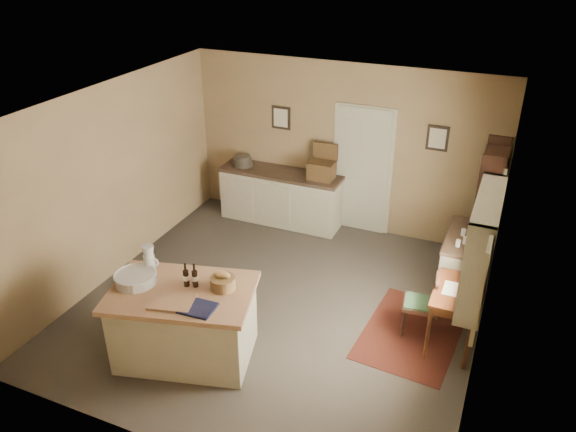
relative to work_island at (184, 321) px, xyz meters
name	(u,v)px	position (x,y,z in m)	size (l,w,h in m)	color
ground	(279,305)	(0.60, 1.31, -0.48)	(5.00, 5.00, 0.00)	#4D433B
wall_back	(342,148)	(0.60, 3.81, 0.87)	(5.00, 0.10, 2.70)	#997B55
wall_front	(159,338)	(0.60, -1.19, 0.87)	(5.00, 0.10, 2.70)	#997B55
wall_left	(112,182)	(-1.90, 1.31, 0.87)	(0.10, 5.00, 2.70)	#997B55
wall_right	(492,257)	(3.10, 1.31, 0.87)	(0.10, 5.00, 2.70)	#997B55
ceiling	(277,106)	(0.60, 1.31, 2.22)	(5.00, 5.00, 0.00)	silver
door	(362,169)	(0.95, 3.78, 0.57)	(0.97, 0.06, 2.11)	#B5B39A
framed_prints	(355,127)	(0.80, 3.78, 1.24)	(2.82, 0.02, 0.38)	black
window	(486,248)	(3.02, 1.11, 1.07)	(0.25, 1.99, 1.12)	#B7AC92
work_island	(184,321)	(0.00, 0.00, 0.00)	(1.80, 1.40, 1.20)	#B7AC92
sideboard	(281,195)	(-0.33, 3.51, 0.00)	(2.05, 0.58, 1.18)	#B7AC92
rug	(412,333)	(2.35, 1.42, -0.48)	(1.10, 1.60, 0.01)	#4C1410
writing_desk	(456,297)	(2.80, 1.42, 0.18)	(0.52, 0.85, 0.82)	#391A0C
desk_chair	(419,304)	(2.39, 1.48, -0.08)	(0.38, 0.38, 0.81)	#301B13
right_cabinet	(466,266)	(2.80, 2.51, -0.02)	(0.61, 1.10, 0.99)	#B7AC92
shelving_unit	(490,210)	(2.95, 3.31, 0.46)	(0.32, 0.85, 1.89)	#301B13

